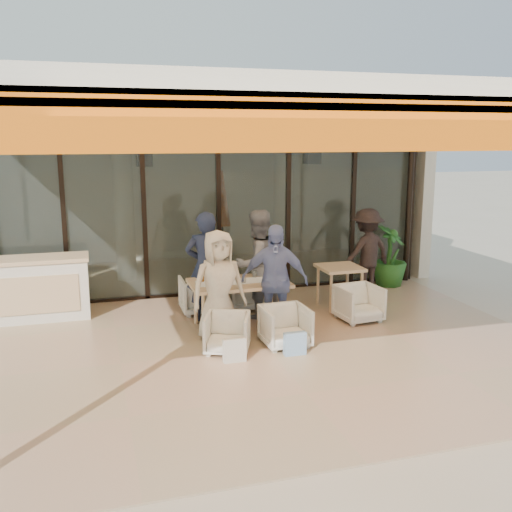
{
  "coord_description": "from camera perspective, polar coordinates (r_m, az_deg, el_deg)",
  "views": [
    {
      "loc": [
        -2.27,
        -7.17,
        2.91
      ],
      "look_at": [
        0.1,
        0.9,
        1.15
      ],
      "focal_mm": 40.0,
      "sensor_mm": 36.0,
      "label": 1
    }
  ],
  "objects": [
    {
      "name": "interior_block",
      "position": [
        12.71,
        -6.09,
        8.69
      ],
      "size": [
        9.05,
        3.62,
        3.52
      ],
      "color": "silver",
      "rests_on": "ground"
    },
    {
      "name": "diner_navy",
      "position": [
        9.02,
        -5.02,
        -1.15
      ],
      "size": [
        0.73,
        0.57,
        1.79
      ],
      "primitive_type": "imported",
      "rotation": [
        0.0,
        0.0,
        2.9
      ],
      "color": "#1B243B",
      "rests_on": "ground"
    },
    {
      "name": "chair_near_left",
      "position": [
        7.87,
        -2.9,
        -7.55
      ],
      "size": [
        0.74,
        0.72,
        0.61
      ],
      "primitive_type": "imported",
      "rotation": [
        0.0,
        0.0,
        -0.36
      ],
      "color": "white",
      "rests_on": "ground"
    },
    {
      "name": "diner_periwinkle",
      "position": [
        8.39,
        1.85,
        -2.47
      ],
      "size": [
        1.06,
        0.71,
        1.68
      ],
      "primitive_type": "imported",
      "rotation": [
        0.0,
        0.0,
        -0.33
      ],
      "color": "#7581C4",
      "rests_on": "ground"
    },
    {
      "name": "terrace_structure",
      "position": [
        7.28,
        1.89,
        14.48
      ],
      "size": [
        8.0,
        6.0,
        3.4
      ],
      "color": "silver",
      "rests_on": "ground"
    },
    {
      "name": "tote_bag_cream",
      "position": [
        7.55,
        -2.16,
        -9.47
      ],
      "size": [
        0.3,
        0.1,
        0.34
      ],
      "primitive_type": "cube",
      "color": "silver",
      "rests_on": "ground"
    },
    {
      "name": "dining_table",
      "position": [
        8.74,
        -1.76,
        -2.93
      ],
      "size": [
        1.5,
        0.9,
        0.93
      ],
      "color": "#E1C289",
      "rests_on": "ground"
    },
    {
      "name": "chair_near_right",
      "position": [
        8.09,
        2.94,
        -6.87
      ],
      "size": [
        0.65,
        0.61,
        0.64
      ],
      "primitive_type": "imported",
      "rotation": [
        0.0,
        0.0,
        0.03
      ],
      "color": "white",
      "rests_on": "ground"
    },
    {
      "name": "chair_far_right",
      "position": [
        9.81,
        -0.72,
        -3.24
      ],
      "size": [
        0.75,
        0.71,
        0.72
      ],
      "primitive_type": "imported",
      "rotation": [
        0.0,
        0.0,
        3.07
      ],
      "color": "white",
      "rests_on": "ground"
    },
    {
      "name": "standing_woman",
      "position": [
        10.83,
        11.0,
        0.42
      ],
      "size": [
        1.16,
        0.84,
        1.62
      ],
      "primitive_type": "imported",
      "rotation": [
        0.0,
        0.0,
        3.39
      ],
      "color": "black",
      "rests_on": "ground"
    },
    {
      "name": "side_table",
      "position": [
        9.86,
        8.38,
        -1.63
      ],
      "size": [
        0.7,
        0.7,
        0.74
      ],
      "color": "#E1C289",
      "rests_on": "ground"
    },
    {
      "name": "ground",
      "position": [
        8.07,
        1.14,
        -9.34
      ],
      "size": [
        70.0,
        70.0,
        0.0
      ],
      "primitive_type": "plane",
      "color": "#C6B293",
      "rests_on": "ground"
    },
    {
      "name": "potted_palm",
      "position": [
        11.52,
        13.21,
        -0.01
      ],
      "size": [
        0.96,
        0.96,
        1.22
      ],
      "primitive_type": "imported",
      "rotation": [
        0.0,
        0.0,
        0.9
      ],
      "color": "#1E5919",
      "rests_on": "ground"
    },
    {
      "name": "host_counter",
      "position": [
        9.81,
        -21.65,
        -3.07
      ],
      "size": [
        1.85,
        0.65,
        1.04
      ],
      "color": "silver",
      "rests_on": "ground"
    },
    {
      "name": "tote_bag_blue",
      "position": [
        7.78,
        3.91,
        -8.82
      ],
      "size": [
        0.3,
        0.1,
        0.34
      ],
      "primitive_type": "cube",
      "color": "#99BFD8",
      "rests_on": "ground"
    },
    {
      "name": "glass_storefront",
      "position": [
        10.5,
        -3.77,
        4.63
      ],
      "size": [
        8.08,
        0.1,
        3.2
      ],
      "color": "#9EADA3",
      "rests_on": "ground"
    },
    {
      "name": "side_chair",
      "position": [
        9.29,
        10.25,
        -4.52
      ],
      "size": [
        0.69,
        0.65,
        0.65
      ],
      "primitive_type": "imported",
      "rotation": [
        0.0,
        0.0,
        0.1
      ],
      "color": "white",
      "rests_on": "ground"
    },
    {
      "name": "chair_far_left",
      "position": [
        9.63,
        -5.55,
        -3.7
      ],
      "size": [
        0.67,
        0.63,
        0.68
      ],
      "primitive_type": "imported",
      "rotation": [
        0.0,
        0.0,
        3.13
      ],
      "color": "white",
      "rests_on": "ground"
    },
    {
      "name": "diner_grey",
      "position": [
        9.22,
        0.11,
        -0.84
      ],
      "size": [
        1.04,
        0.92,
        1.78
      ],
      "primitive_type": "imported",
      "rotation": [
        0.0,
        0.0,
        3.48
      ],
      "color": "slate",
      "rests_on": "ground"
    },
    {
      "name": "terrace_floor",
      "position": [
        8.06,
        1.14,
        -9.3
      ],
      "size": [
        8.0,
        6.0,
        0.01
      ],
      "primitive_type": "cube",
      "color": "tan",
      "rests_on": "ground"
    },
    {
      "name": "diner_cream",
      "position": [
        8.18,
        -3.75,
        -3.04
      ],
      "size": [
        0.85,
        0.61,
        1.63
      ],
      "primitive_type": "imported",
      "rotation": [
        0.0,
        0.0,
        0.12
      ],
      "color": "beige",
      "rests_on": "ground"
    }
  ]
}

